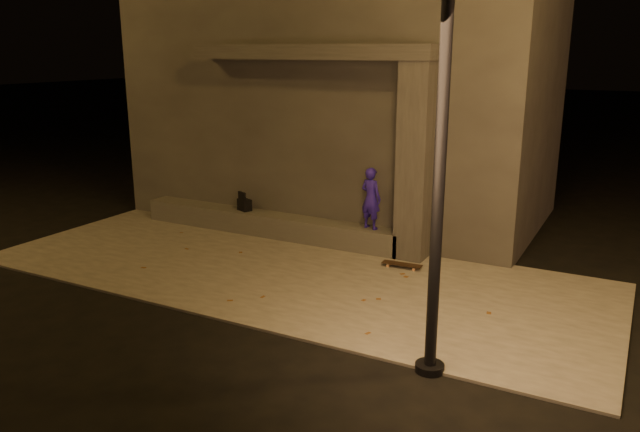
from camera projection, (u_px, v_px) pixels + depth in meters
The scene contains 9 objects.
ground at pixel (217, 313), 9.33m from camera, with size 120.00×120.00×0.00m, color black.
sidewalk at pixel (286, 272), 11.03m from camera, with size 11.00×4.40×0.04m, color #605A55.
building at pixel (347, 103), 14.65m from camera, with size 9.00×5.10×5.22m.
ledge at pixel (268, 224), 13.14m from camera, with size 6.00×0.55×0.45m, color #504F49.
column at pixel (415, 163), 11.28m from camera, with size 0.55×0.55×3.60m, color #393734.
canopy at pixel (310, 52), 11.82m from camera, with size 5.00×0.70×0.28m, color #393734.
skateboarder at pixel (371, 198), 11.86m from camera, with size 0.43×0.29×1.19m, color #2C1AAF.
backpack at pixel (244, 204), 13.31m from camera, with size 0.35×0.30×0.42m.
skateboard at pixel (402, 264), 11.14m from camera, with size 0.73×0.22×0.08m.
Camera 1 is at (5.43, -6.89, 3.82)m, focal length 35.00 mm.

